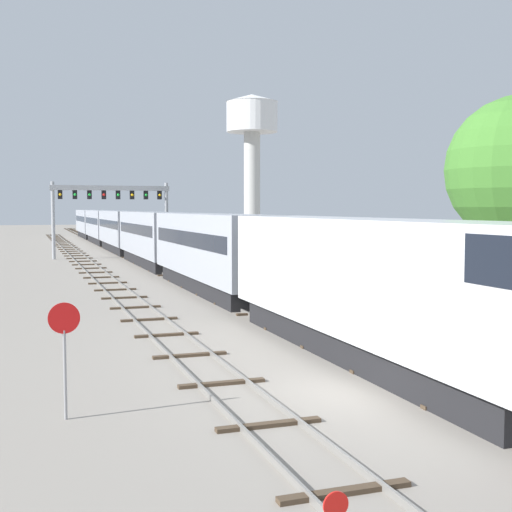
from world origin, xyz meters
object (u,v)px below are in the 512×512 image
(signal_gantry, at_px, (111,202))
(stop_sign, at_px, (64,344))
(passenger_train, at_px, (133,232))
(water_tower, at_px, (252,130))

(signal_gantry, height_order, stop_sign, signal_gantry)
(stop_sign, bearing_deg, signal_gantry, 81.83)
(passenger_train, relative_size, stop_sign, 42.04)
(water_tower, xyz_separation_m, stop_sign, (-33.88, -86.02, -15.63))
(signal_gantry, relative_size, stop_sign, 4.20)
(passenger_train, height_order, signal_gantry, signal_gantry)
(passenger_train, xyz_separation_m, signal_gantry, (-2.25, -0.10, 3.20))
(passenger_train, xyz_separation_m, stop_sign, (-10.00, -54.08, -0.74))
(passenger_train, height_order, stop_sign, passenger_train)
(passenger_train, bearing_deg, stop_sign, -100.48)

